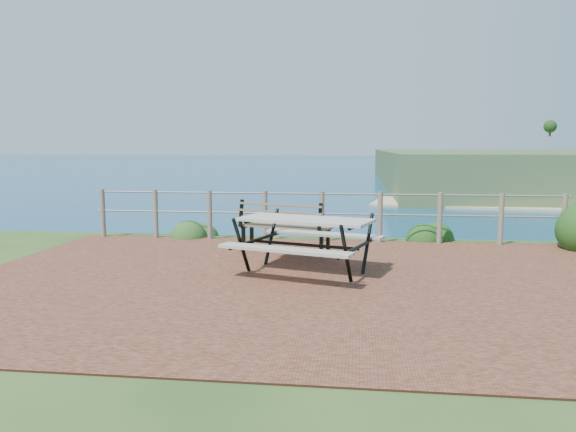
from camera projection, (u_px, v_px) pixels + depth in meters
The scene contains 7 objects.
ground at pixel (306, 282), 7.97m from camera, with size 10.00×7.00×0.12m, color brown.
ocean at pixel (356, 151), 204.90m from camera, with size 1200.00×1200.00×0.00m, color #156381.
safety_railing at pixel (322, 214), 11.19m from camera, with size 9.40×0.10×1.00m.
picnic_table at pixel (305, 239), 8.39m from camera, with size 2.10×1.63×0.82m.
park_bench at pixel (285, 219), 10.03m from camera, with size 1.71×0.92×0.94m.
shrub_lip_west at pixel (193, 236), 12.00m from camera, with size 0.77×0.77×0.52m, color #1D4E21.
shrub_lip_east at pixel (435, 241), 11.42m from camera, with size 0.81×0.81×0.57m, color #154114.
Camera 1 is at (0.70, -7.76, 1.92)m, focal length 35.00 mm.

